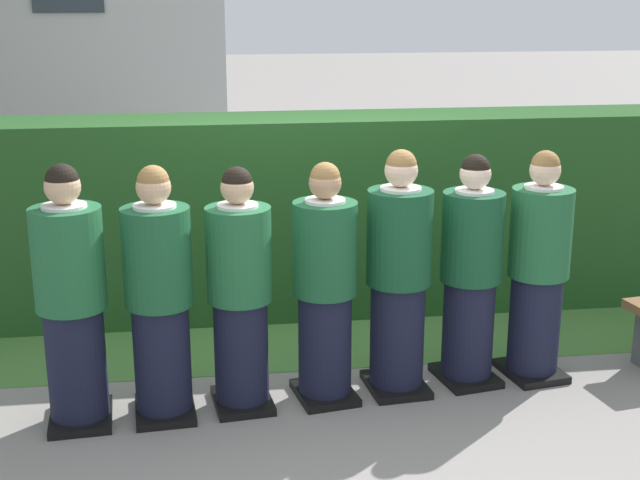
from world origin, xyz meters
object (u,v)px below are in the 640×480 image
at_px(student_front_row_2, 240,296).
at_px(student_front_row_5, 470,276).
at_px(student_front_row_0, 72,304).
at_px(student_front_row_6, 538,272).
at_px(student_front_row_1, 159,300).
at_px(student_front_row_4, 398,279).
at_px(student_front_row_3, 325,290).

relative_size(student_front_row_2, student_front_row_5, 1.00).
height_order(student_front_row_0, student_front_row_6, student_front_row_0).
height_order(student_front_row_1, student_front_row_4, student_front_row_4).
height_order(student_front_row_4, student_front_row_5, student_front_row_4).
xyz_separation_m(student_front_row_3, student_front_row_5, (0.98, 0.13, 0.00)).
relative_size(student_front_row_1, student_front_row_6, 1.01).
xyz_separation_m(student_front_row_1, student_front_row_2, (0.48, 0.06, -0.02)).
xyz_separation_m(student_front_row_4, student_front_row_6, (0.96, 0.09, -0.02)).
xyz_separation_m(student_front_row_2, student_front_row_6, (1.97, 0.18, 0.01)).
relative_size(student_front_row_4, student_front_row_5, 1.04).
relative_size(student_front_row_3, student_front_row_4, 0.97).
bearing_deg(student_front_row_0, student_front_row_6, 5.24).
height_order(student_front_row_0, student_front_row_3, student_front_row_0).
relative_size(student_front_row_1, student_front_row_3, 1.02).
bearing_deg(student_front_row_3, student_front_row_2, -175.67).
bearing_deg(student_front_row_0, student_front_row_5, 5.91).
bearing_deg(student_front_row_4, student_front_row_2, -174.42).
distance_m(student_front_row_1, student_front_row_2, 0.49).
height_order(student_front_row_3, student_front_row_6, student_front_row_6).
bearing_deg(student_front_row_0, student_front_row_3, 4.79).
distance_m(student_front_row_0, student_front_row_6, 2.97).
relative_size(student_front_row_0, student_front_row_6, 1.03).
bearing_deg(student_front_row_5, student_front_row_4, -171.70).
bearing_deg(student_front_row_6, student_front_row_5, -178.38).
bearing_deg(student_front_row_6, student_front_row_1, -174.31).
xyz_separation_m(student_front_row_2, student_front_row_4, (1.01, 0.10, 0.03)).
distance_m(student_front_row_0, student_front_row_4, 2.01).
relative_size(student_front_row_0, student_front_row_1, 1.02).
height_order(student_front_row_5, student_front_row_6, student_front_row_6).
relative_size(student_front_row_0, student_front_row_2, 1.04).
bearing_deg(student_front_row_3, student_front_row_6, 5.71).
bearing_deg(student_front_row_6, student_front_row_2, -174.66).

